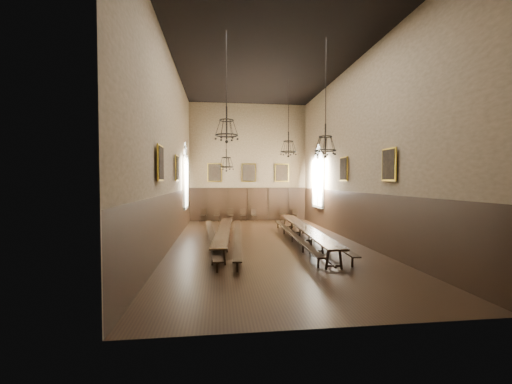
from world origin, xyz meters
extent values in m
cube|color=black|center=(0.00, 0.00, -0.01)|extent=(9.00, 18.00, 0.02)
cube|color=black|center=(0.00, 0.00, 9.01)|extent=(9.00, 18.00, 0.02)
cube|color=#887253|center=(0.00, 9.01, 4.50)|extent=(9.00, 0.02, 9.00)
cube|color=#887253|center=(0.00, -9.01, 4.50)|extent=(9.00, 0.02, 9.00)
cube|color=#887253|center=(-4.51, 0.00, 4.50)|extent=(0.02, 18.00, 9.00)
cube|color=#887253|center=(4.51, 0.00, 4.50)|extent=(0.02, 18.00, 9.00)
cube|color=black|center=(-2.05, 0.22, 0.67)|extent=(1.19, 9.06, 0.06)
cube|color=black|center=(1.89, -0.17, 0.78)|extent=(1.28, 10.44, 0.07)
cube|color=black|center=(-2.65, 0.09, 0.45)|extent=(0.97, 10.60, 0.05)
cube|color=black|center=(-1.41, -0.09, 0.43)|extent=(0.90, 10.23, 0.05)
cube|color=black|center=(1.35, 0.11, 0.43)|extent=(0.67, 10.20, 0.05)
cube|color=black|center=(2.50, 0.12, 0.44)|extent=(0.53, 10.37, 0.05)
cube|color=black|center=(-3.48, 8.55, 0.47)|extent=(0.54, 0.54, 0.05)
cube|color=black|center=(-3.48, 8.74, 0.73)|extent=(0.43, 0.16, 0.52)
cube|color=black|center=(-2.48, 8.55, 0.43)|extent=(0.44, 0.44, 0.05)
cube|color=black|center=(-2.48, 8.72, 0.67)|extent=(0.40, 0.08, 0.48)
cube|color=black|center=(-1.41, 8.48, 0.46)|extent=(0.43, 0.43, 0.05)
cube|color=black|center=(-1.41, 8.67, 0.71)|extent=(0.43, 0.05, 0.51)
cube|color=black|center=(-0.46, 8.47, 0.43)|extent=(0.45, 0.45, 0.05)
cube|color=black|center=(-0.46, 8.65, 0.68)|extent=(0.41, 0.09, 0.48)
cube|color=black|center=(0.39, 8.54, 0.43)|extent=(0.50, 0.50, 0.05)
cube|color=black|center=(0.39, 8.71, 0.66)|extent=(0.39, 0.16, 0.47)
cube|color=black|center=(2.59, 8.46, 0.48)|extent=(0.46, 0.46, 0.05)
cube|color=black|center=(2.59, 8.66, 0.75)|extent=(0.45, 0.05, 0.54)
cube|color=black|center=(3.58, 8.59, 0.43)|extent=(0.48, 0.48, 0.05)
cube|color=black|center=(3.58, 8.76, 0.66)|extent=(0.40, 0.13, 0.47)
cylinder|color=black|center=(-1.86, 2.61, 6.92)|extent=(0.03, 0.03, 4.15)
torus|color=black|center=(-1.86, 2.61, 3.85)|extent=(0.81, 0.81, 0.05)
torus|color=black|center=(-1.86, 2.61, 4.37)|extent=(0.51, 0.51, 0.04)
cylinder|color=black|center=(-1.86, 2.61, 4.27)|extent=(0.06, 0.06, 1.14)
cylinder|color=black|center=(1.74, 2.74, 7.45)|extent=(0.03, 0.03, 3.09)
torus|color=black|center=(1.74, 2.74, 4.75)|extent=(0.94, 0.94, 0.06)
torus|color=black|center=(1.74, 2.74, 5.36)|extent=(0.59, 0.59, 0.04)
cylinder|color=black|center=(1.74, 2.74, 5.25)|extent=(0.07, 0.07, 1.32)
cylinder|color=black|center=(-1.97, -2.56, 7.51)|extent=(0.03, 0.03, 2.98)
torus|color=black|center=(-1.97, -2.56, 4.87)|extent=(0.92, 0.92, 0.05)
torus|color=black|center=(-1.97, -2.56, 5.47)|extent=(0.59, 0.59, 0.04)
cylinder|color=black|center=(-1.97, -2.56, 5.36)|extent=(0.07, 0.07, 1.30)
cylinder|color=black|center=(2.15, -2.44, 7.22)|extent=(0.03, 0.03, 3.57)
torus|color=black|center=(2.15, -2.44, 4.32)|extent=(0.90, 0.90, 0.05)
torus|color=black|center=(2.15, -2.44, 4.90)|extent=(0.57, 0.57, 0.04)
cylinder|color=black|center=(2.15, -2.44, 4.80)|extent=(0.06, 0.06, 1.27)
cube|color=gold|center=(-2.60, 8.88, 3.70)|extent=(1.10, 0.12, 1.40)
cube|color=black|center=(-2.60, 8.88, 3.70)|extent=(0.98, 0.02, 1.28)
cube|color=gold|center=(0.00, 8.88, 3.70)|extent=(1.10, 0.12, 1.40)
cube|color=black|center=(0.00, 8.88, 3.70)|extent=(0.98, 0.02, 1.28)
cube|color=gold|center=(2.60, 8.88, 3.70)|extent=(1.10, 0.12, 1.40)
cube|color=black|center=(2.60, 8.88, 3.70)|extent=(0.98, 0.02, 1.28)
cube|color=gold|center=(-4.38, 1.00, 3.70)|extent=(0.12, 1.00, 1.30)
cube|color=black|center=(-4.38, 1.00, 3.70)|extent=(0.02, 0.88, 1.18)
cube|color=gold|center=(-4.38, -3.50, 3.70)|extent=(0.12, 1.00, 1.30)
cube|color=black|center=(-4.38, -3.50, 3.70)|extent=(0.02, 0.88, 1.18)
cube|color=gold|center=(4.38, 1.00, 3.70)|extent=(0.12, 1.00, 1.30)
cube|color=black|center=(4.38, 1.00, 3.70)|extent=(0.02, 0.88, 1.18)
cube|color=gold|center=(4.38, -3.50, 3.70)|extent=(0.12, 1.00, 1.30)
cube|color=black|center=(4.38, -3.50, 3.70)|extent=(0.02, 0.88, 1.18)
camera|label=1|loc=(-2.29, -15.17, 3.05)|focal=22.00mm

